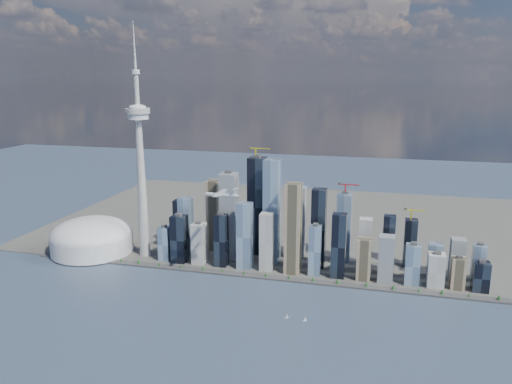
% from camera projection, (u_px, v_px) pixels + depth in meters
% --- Properties ---
extents(ground, '(4000.00, 4000.00, 0.00)m').
position_uv_depth(ground, '(221.00, 332.00, 866.95)').
color(ground, '#303E55').
rests_on(ground, ground).
extents(seawall, '(1100.00, 22.00, 4.00)m').
position_uv_depth(seawall, '(257.00, 276.00, 1102.18)').
color(seawall, '#383838').
rests_on(seawall, ground).
extents(land, '(1400.00, 900.00, 3.00)m').
position_uv_depth(land, '(293.00, 221.00, 1526.54)').
color(land, '#4C4C47').
rests_on(land, ground).
extents(shoreline_trees, '(960.53, 7.20, 8.80)m').
position_uv_depth(shoreline_trees, '(257.00, 273.00, 1100.64)').
color(shoreline_trees, '#3F2D1E').
rests_on(shoreline_trees, seawall).
extents(skyscraper_cluster, '(736.00, 142.00, 266.45)m').
position_uv_depth(skyscraper_cluster, '(291.00, 232.00, 1151.10)').
color(skyscraper_cluster, black).
rests_on(skyscraper_cluster, land).
extents(needle_tower, '(56.00, 56.00, 550.50)m').
position_uv_depth(needle_tower, '(140.00, 162.00, 1178.66)').
color(needle_tower, '#A4A39F').
rests_on(needle_tower, land).
extents(dome_stadium, '(200.00, 200.00, 86.00)m').
position_uv_depth(dome_stadium, '(92.00, 237.00, 1248.05)').
color(dome_stadium, silver).
rests_on(dome_stadium, land).
extents(airplane, '(77.66, 68.51, 19.01)m').
position_uv_depth(airplane, '(222.00, 195.00, 1011.57)').
color(airplane, silver).
rests_on(airplane, ground).
extents(sailboat_west, '(7.19, 2.72, 9.92)m').
position_uv_depth(sailboat_west, '(305.00, 320.00, 903.55)').
color(sailboat_west, white).
rests_on(sailboat_west, ground).
extents(sailboat_east, '(7.19, 2.09, 10.01)m').
position_uv_depth(sailboat_east, '(287.00, 317.00, 914.35)').
color(sailboat_east, white).
rests_on(sailboat_east, ground).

